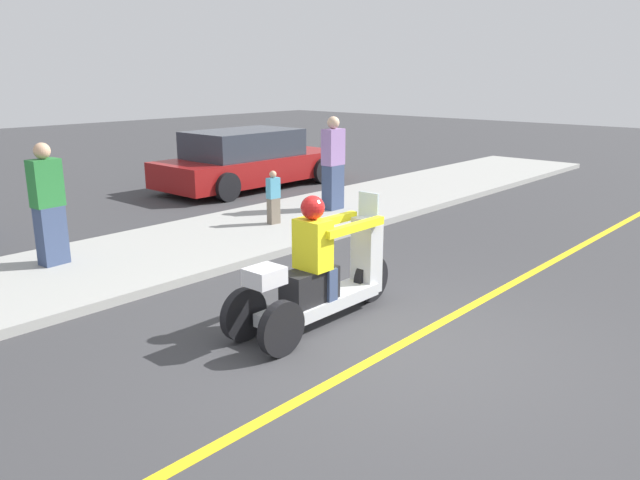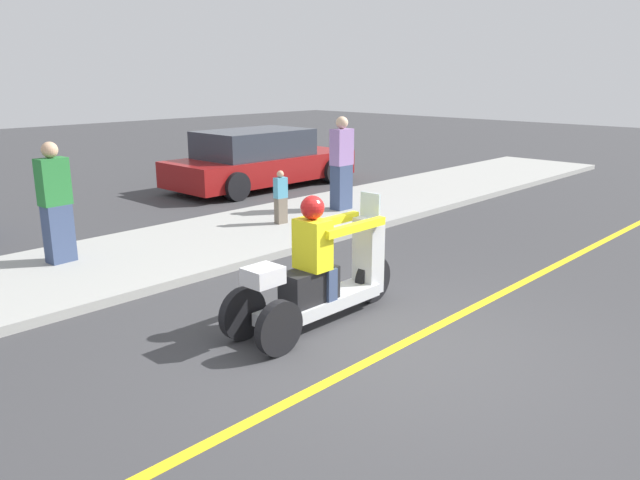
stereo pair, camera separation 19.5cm
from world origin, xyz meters
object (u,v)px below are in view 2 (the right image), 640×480
motorcycle_trike (320,278)px  spectator_near_curb (56,205)px  spectator_far_back (342,165)px  spectator_with_child (281,198)px  parked_car_lot_left (260,160)px

motorcycle_trike → spectator_near_curb: spectator_near_curb is taller
spectator_far_back → motorcycle_trike: bearing=-140.8°
motorcycle_trike → spectator_with_child: 4.37m
motorcycle_trike → spectator_with_child: bearing=52.8°
spectator_near_curb → spectator_far_back: spectator_far_back is taller
motorcycle_trike → spectator_with_child: motorcycle_trike is taller
spectator_near_curb → spectator_far_back: 5.44m
motorcycle_trike → spectator_far_back: (4.29, 3.50, 0.46)m
spectator_near_curb → parked_car_lot_left: spectator_near_curb is taller
parked_car_lot_left → spectator_far_back: bearing=-105.2°
spectator_with_child → spectator_far_back: bearing=0.6°
spectator_near_curb → spectator_with_child: (3.77, -0.55, -0.36)m
spectator_near_curb → motorcycle_trike: bearing=-74.5°
motorcycle_trike → spectator_near_curb: size_ratio=1.40×
motorcycle_trike → spectator_with_child: size_ratio=2.52×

